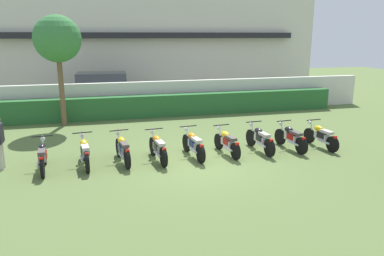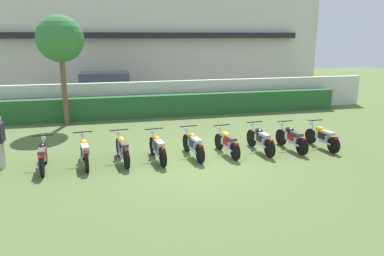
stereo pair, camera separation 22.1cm
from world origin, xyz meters
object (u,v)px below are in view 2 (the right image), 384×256
(parked_car, at_px, (108,89))
(motorcycle_in_row_8, at_px, (322,136))
(motorcycle_in_row_6, at_px, (260,139))
(motorcycle_in_row_7, at_px, (291,138))
(motorcycle_in_row_3, at_px, (158,147))
(motorcycle_in_row_2, at_px, (122,148))
(motorcycle_in_row_1, at_px, (85,151))
(inspector_person, at_px, (0,137))
(motorcycle_in_row_0, at_px, (43,155))
(motorcycle_in_row_5, at_px, (227,142))
(motorcycle_in_row_4, at_px, (193,144))
(tree_near_inspector, at_px, (60,40))

(parked_car, bearing_deg, motorcycle_in_row_8, -51.63)
(motorcycle_in_row_6, bearing_deg, motorcycle_in_row_8, -97.87)
(motorcycle_in_row_7, bearing_deg, motorcycle_in_row_8, -100.22)
(motorcycle_in_row_3, bearing_deg, motorcycle_in_row_7, -96.16)
(motorcycle_in_row_8, bearing_deg, motorcycle_in_row_2, 82.42)
(parked_car, height_order, motorcycle_in_row_7, parked_car)
(motorcycle_in_row_6, bearing_deg, motorcycle_in_row_3, 87.37)
(motorcycle_in_row_1, relative_size, inspector_person, 1.13)
(motorcycle_in_row_0, xyz_separation_m, motorcycle_in_row_1, (1.19, 0.09, 0.01))
(motorcycle_in_row_3, relative_size, motorcycle_in_row_8, 1.02)
(motorcycle_in_row_6, bearing_deg, motorcycle_in_row_2, 85.45)
(motorcycle_in_row_7, bearing_deg, motorcycle_in_row_5, 82.31)
(motorcycle_in_row_5, xyz_separation_m, motorcycle_in_row_6, (1.23, 0.05, 0.01))
(motorcycle_in_row_5, distance_m, motorcycle_in_row_6, 1.23)
(motorcycle_in_row_4, distance_m, motorcycle_in_row_8, 4.69)
(parked_car, bearing_deg, motorcycle_in_row_4, -72.90)
(motorcycle_in_row_5, xyz_separation_m, motorcycle_in_row_7, (2.36, -0.02, 0.01))
(parked_car, distance_m, motorcycle_in_row_0, 10.41)
(parked_car, xyz_separation_m, tree_near_inspector, (-1.94, -4.30, 2.80))
(motorcycle_in_row_0, xyz_separation_m, motorcycle_in_row_6, (7.02, 0.13, 0.00))
(motorcycle_in_row_1, distance_m, motorcycle_in_row_2, 1.15)
(motorcycle_in_row_2, distance_m, motorcycle_in_row_4, 2.29)
(tree_near_inspector, bearing_deg, motorcycle_in_row_2, -69.30)
(motorcycle_in_row_2, distance_m, motorcycle_in_row_5, 3.46)
(motorcycle_in_row_1, xyz_separation_m, motorcycle_in_row_5, (4.60, -0.01, -0.02))
(motorcycle_in_row_5, bearing_deg, motorcycle_in_row_2, 81.52)
(motorcycle_in_row_0, xyz_separation_m, motorcycle_in_row_7, (8.16, 0.06, -0.00))
(motorcycle_in_row_8, bearing_deg, motorcycle_in_row_6, 80.20)
(motorcycle_in_row_2, bearing_deg, motorcycle_in_row_5, -98.95)
(motorcycle_in_row_6, bearing_deg, motorcycle_in_row_4, 86.34)
(motorcycle_in_row_2, height_order, motorcycle_in_row_6, same)
(motorcycle_in_row_4, bearing_deg, motorcycle_in_row_6, -95.84)
(motorcycle_in_row_2, distance_m, motorcycle_in_row_7, 5.82)
(motorcycle_in_row_4, distance_m, motorcycle_in_row_7, 3.53)
(motorcycle_in_row_4, bearing_deg, motorcycle_in_row_7, -97.27)
(motorcycle_in_row_6, relative_size, inspector_person, 1.17)
(motorcycle_in_row_0, bearing_deg, motorcycle_in_row_8, -94.17)
(motorcycle_in_row_4, relative_size, motorcycle_in_row_5, 1.05)
(motorcycle_in_row_3, xyz_separation_m, motorcycle_in_row_5, (2.36, 0.07, -0.02))
(motorcycle_in_row_1, height_order, motorcycle_in_row_3, motorcycle_in_row_1)
(motorcycle_in_row_0, bearing_deg, motorcycle_in_row_2, -91.04)
(inspector_person, bearing_deg, motorcycle_in_row_5, -3.06)
(motorcycle_in_row_0, relative_size, inspector_person, 1.11)
(motorcycle_in_row_2, xyz_separation_m, motorcycle_in_row_7, (5.82, -0.07, -0.01))
(motorcycle_in_row_1, bearing_deg, tree_near_inspector, 3.50)
(motorcycle_in_row_4, bearing_deg, inspector_person, 79.69)
(tree_near_inspector, xyz_separation_m, motorcycle_in_row_5, (5.63, -5.80, -3.30))
(motorcycle_in_row_1, bearing_deg, motorcycle_in_row_7, -96.80)
(tree_near_inspector, height_order, motorcycle_in_row_2, tree_near_inspector)
(motorcycle_in_row_2, bearing_deg, motorcycle_in_row_6, -98.16)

